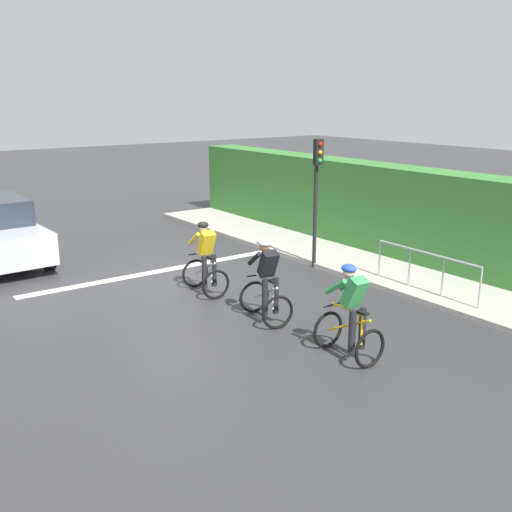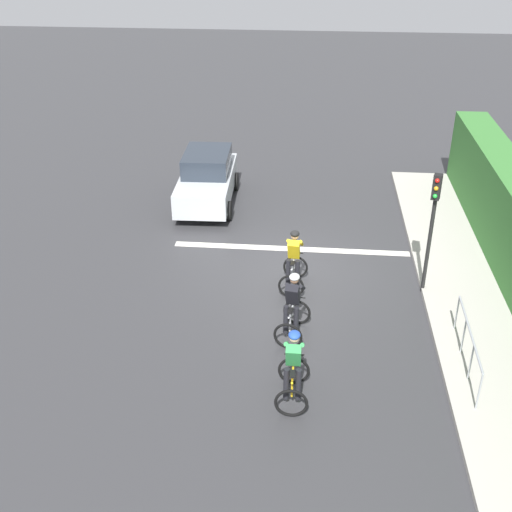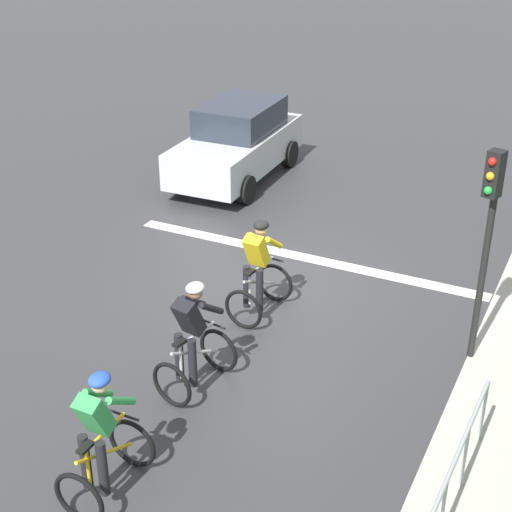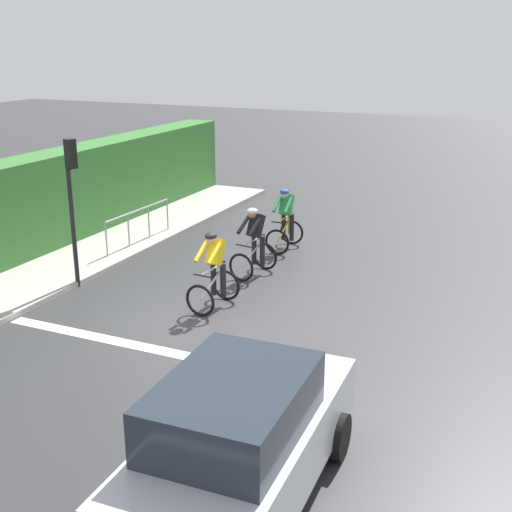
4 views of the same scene
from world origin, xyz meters
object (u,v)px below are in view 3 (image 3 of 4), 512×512
Objects in this scene: cyclist_lead at (101,441)px; cyclist_mid at (258,272)px; traffic_light_near_crossing at (488,228)px; pedestrian_railing_kerbside at (456,468)px; cyclist_second at (193,341)px; car_silver at (237,142)px.

cyclist_lead is 4.43m from cyclist_mid.
traffic_light_near_crossing is 3.52m from pedestrian_railing_kerbside.
traffic_light_near_crossing is (-3.23, -4.54, 1.43)m from cyclist_lead.
cyclist_second reaches higher than pedestrian_railing_kerbside.
traffic_light_near_crossing is (-3.34, -2.31, 1.43)m from cyclist_second.
cyclist_lead is 0.50× the size of traffic_light_near_crossing.
cyclist_lead is 2.24m from cyclist_second.
cyclist_lead is 1.00× the size of cyclist_mid.
cyclist_second and cyclist_mid have the same top height.
traffic_light_near_crossing reaches higher than car_silver.
traffic_light_near_crossing is at bearing -178.07° from cyclist_mid.
cyclist_mid is 0.50× the size of traffic_light_near_crossing.
car_silver is 8.53m from traffic_light_near_crossing.
cyclist_mid is (0.17, -4.43, 0.00)m from cyclist_lead.
cyclist_second is at bearing 113.17° from car_silver.
cyclist_mid is 6.25m from car_silver.
cyclist_mid is 0.58× the size of pedestrian_railing_kerbside.
traffic_light_near_crossing is (-6.58, 5.27, 1.35)m from car_silver.
pedestrian_railing_kerbside is (-7.06, 8.43, -0.11)m from car_silver.
cyclist_lead is at bearing 108.83° from car_silver.
traffic_light_near_crossing is at bearing -125.44° from cyclist_lead.
traffic_light_near_crossing reaches higher than cyclist_mid.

